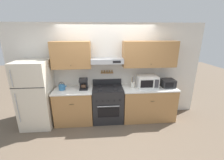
{
  "coord_description": "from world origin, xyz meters",
  "views": [
    {
      "loc": [
        -0.19,
        -3.3,
        2.32
      ],
      "look_at": [
        0.11,
        0.28,
        1.16
      ],
      "focal_mm": 24.0,
      "sensor_mm": 36.0,
      "label": 1
    }
  ],
  "objects_px": {
    "refrigerator": "(36,94)",
    "coffee_maker": "(84,84)",
    "utensil_crock": "(132,85)",
    "toaster_oven": "(168,83)",
    "tea_kettle": "(62,87)",
    "microwave": "(147,82)",
    "stove_range": "(108,104)"
  },
  "relations": [
    {
      "from": "refrigerator",
      "to": "coffee_maker",
      "type": "distance_m",
      "value": 1.19
    },
    {
      "from": "coffee_maker",
      "to": "utensil_crock",
      "type": "distance_m",
      "value": 1.28
    },
    {
      "from": "coffee_maker",
      "to": "utensil_crock",
      "type": "relative_size",
      "value": 0.93
    },
    {
      "from": "refrigerator",
      "to": "toaster_oven",
      "type": "relative_size",
      "value": 4.96
    },
    {
      "from": "refrigerator",
      "to": "tea_kettle",
      "type": "xyz_separation_m",
      "value": [
        0.63,
        0.06,
        0.15
      ]
    },
    {
      "from": "coffee_maker",
      "to": "microwave",
      "type": "distance_m",
      "value": 1.67
    },
    {
      "from": "coffee_maker",
      "to": "toaster_oven",
      "type": "relative_size",
      "value": 0.83
    },
    {
      "from": "coffee_maker",
      "to": "microwave",
      "type": "xyz_separation_m",
      "value": [
        1.67,
        -0.01,
        0.01
      ]
    },
    {
      "from": "stove_range",
      "to": "utensil_crock",
      "type": "relative_size",
      "value": 3.53
    },
    {
      "from": "refrigerator",
      "to": "utensil_crock",
      "type": "relative_size",
      "value": 5.53
    },
    {
      "from": "stove_range",
      "to": "microwave",
      "type": "bearing_deg",
      "value": 1.0
    },
    {
      "from": "microwave",
      "to": "toaster_oven",
      "type": "xyz_separation_m",
      "value": [
        0.56,
        -0.02,
        -0.05
      ]
    },
    {
      "from": "microwave",
      "to": "utensil_crock",
      "type": "distance_m",
      "value": 0.4
    },
    {
      "from": "stove_range",
      "to": "tea_kettle",
      "type": "relative_size",
      "value": 5.05
    },
    {
      "from": "refrigerator",
      "to": "toaster_oven",
      "type": "bearing_deg",
      "value": 1.05
    },
    {
      "from": "utensil_crock",
      "to": "microwave",
      "type": "bearing_deg",
      "value": 2.58
    },
    {
      "from": "tea_kettle",
      "to": "microwave",
      "type": "relative_size",
      "value": 0.4
    },
    {
      "from": "utensil_crock",
      "to": "toaster_oven",
      "type": "relative_size",
      "value": 0.9
    },
    {
      "from": "refrigerator",
      "to": "utensil_crock",
      "type": "xyz_separation_m",
      "value": [
        2.44,
        0.06,
        0.15
      ]
    },
    {
      "from": "refrigerator",
      "to": "toaster_oven",
      "type": "distance_m",
      "value": 3.41
    },
    {
      "from": "stove_range",
      "to": "tea_kettle",
      "type": "height_order",
      "value": "tea_kettle"
    },
    {
      "from": "microwave",
      "to": "utensil_crock",
      "type": "height_order",
      "value": "same"
    },
    {
      "from": "stove_range",
      "to": "coffee_maker",
      "type": "distance_m",
      "value": 0.85
    },
    {
      "from": "utensil_crock",
      "to": "toaster_oven",
      "type": "bearing_deg",
      "value": -0.1
    },
    {
      "from": "coffee_maker",
      "to": "utensil_crock",
      "type": "xyz_separation_m",
      "value": [
        1.27,
        -0.03,
        -0.06
      ]
    },
    {
      "from": "coffee_maker",
      "to": "toaster_oven",
      "type": "xyz_separation_m",
      "value": [
        2.23,
        -0.03,
        -0.04
      ]
    },
    {
      "from": "stove_range",
      "to": "refrigerator",
      "type": "relative_size",
      "value": 0.64
    },
    {
      "from": "stove_range",
      "to": "refrigerator",
      "type": "bearing_deg",
      "value": -177.96
    },
    {
      "from": "refrigerator",
      "to": "microwave",
      "type": "height_order",
      "value": "refrigerator"
    },
    {
      "from": "utensil_crock",
      "to": "coffee_maker",
      "type": "bearing_deg",
      "value": 178.87
    },
    {
      "from": "stove_range",
      "to": "tea_kettle",
      "type": "bearing_deg",
      "value": 179.97
    },
    {
      "from": "microwave",
      "to": "refrigerator",
      "type": "bearing_deg",
      "value": -178.34
    }
  ]
}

